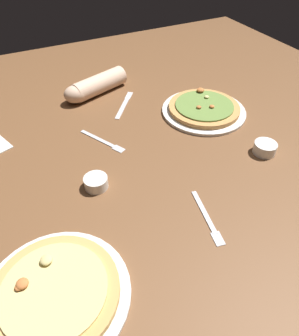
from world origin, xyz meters
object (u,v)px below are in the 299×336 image
(ramekin_butter, at_px, (96,182))
(fork_left, at_px, (207,218))
(pizza_plate_far, at_px, (204,109))
(ramekin_sauce, at_px, (265,148))
(pizza_plate_near, at_px, (55,293))
(fork_spare, at_px, (103,141))
(diner_arm, at_px, (93,86))
(knife_right, at_px, (124,104))

(ramekin_butter, relative_size, fork_left, 0.37)
(pizza_plate_far, height_order, ramekin_sauce, pizza_plate_far)
(pizza_plate_near, xyz_separation_m, fork_left, (0.43, 0.03, -0.01))
(pizza_plate_near, height_order, fork_spare, pizza_plate_near)
(pizza_plate_far, distance_m, diner_arm, 0.49)
(knife_right, distance_m, diner_arm, 0.17)
(pizza_plate_near, relative_size, fork_spare, 1.78)
(diner_arm, bearing_deg, ramekin_sauce, -58.70)
(ramekin_butter, xyz_separation_m, fork_spare, (0.10, 0.21, -0.02))
(pizza_plate_near, distance_m, pizza_plate_far, 0.88)
(fork_left, bearing_deg, ramekin_butter, 132.57)
(pizza_plate_far, distance_m, ramekin_sauce, 0.31)
(knife_right, bearing_deg, ramekin_butter, -123.20)
(knife_right, height_order, diner_arm, diner_arm)
(ramekin_sauce, relative_size, fork_left, 0.39)
(ramekin_sauce, xyz_separation_m, knife_right, (-0.31, 0.51, -0.02))
(fork_left, bearing_deg, knife_right, 87.34)
(knife_right, distance_m, fork_spare, 0.26)
(pizza_plate_far, bearing_deg, ramekin_sauce, -82.42)
(ramekin_butter, height_order, fork_left, ramekin_butter)
(fork_spare, xyz_separation_m, diner_arm, (0.08, 0.34, 0.04))
(fork_left, xyz_separation_m, knife_right, (0.03, 0.66, 0.00))
(knife_right, bearing_deg, pizza_plate_far, -36.48)
(pizza_plate_near, xyz_separation_m, ramekin_sauce, (0.77, 0.19, 0.00))
(pizza_plate_far, distance_m, ramekin_butter, 0.57)
(fork_left, height_order, diner_arm, diner_arm)
(pizza_plate_near, xyz_separation_m, ramekin_butter, (0.20, 0.29, 0.00))
(pizza_plate_far, relative_size, ramekin_butter, 4.62)
(ramekin_butter, relative_size, knife_right, 0.39)
(diner_arm, bearing_deg, fork_left, -86.19)
(fork_left, xyz_separation_m, diner_arm, (-0.05, 0.80, 0.04))
(knife_right, height_order, fork_spare, same)
(pizza_plate_far, distance_m, fork_left, 0.55)
(ramekin_butter, relative_size, diner_arm, 0.24)
(pizza_plate_far, height_order, diner_arm, diner_arm)
(pizza_plate_near, height_order, knife_right, pizza_plate_near)
(ramekin_butter, bearing_deg, fork_left, -47.43)
(ramekin_butter, distance_m, diner_arm, 0.57)
(pizza_plate_near, height_order, diner_arm, diner_arm)
(fork_spare, bearing_deg, ramekin_sauce, -32.85)
(knife_right, bearing_deg, pizza_plate_near, -123.68)
(pizza_plate_near, relative_size, pizza_plate_far, 1.00)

